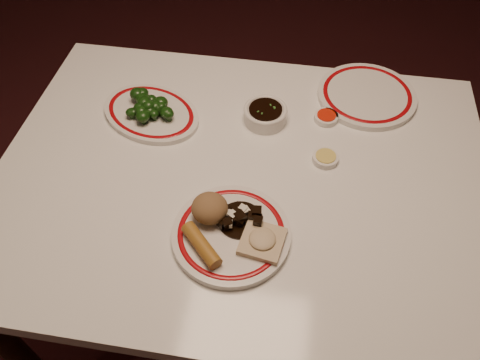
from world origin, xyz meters
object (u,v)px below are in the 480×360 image
(dining_table, at_px, (241,197))
(spring_roll, at_px, (201,245))
(fried_wonton, at_px, (262,240))
(rice_mound, at_px, (210,208))
(soy_bowl, at_px, (265,115))
(stirfry_heap, at_px, (240,217))
(broccoli_plate, at_px, (151,113))
(broccoli_pile, at_px, (149,106))
(main_plate, at_px, (231,234))

(dining_table, height_order, spring_roll, spring_roll)
(dining_table, relative_size, fried_wonton, 11.92)
(rice_mound, distance_m, soy_bowl, 0.35)
(fried_wonton, height_order, stirfry_heap, stirfry_heap)
(stirfry_heap, bearing_deg, broccoli_plate, 132.92)
(stirfry_heap, bearing_deg, soy_bowl, 87.66)
(broccoli_plate, bearing_deg, dining_table, -31.18)
(spring_roll, distance_m, broccoli_pile, 0.45)
(soy_bowl, bearing_deg, main_plate, -94.12)
(spring_roll, bearing_deg, stirfry_heap, 7.48)
(fried_wonton, bearing_deg, main_plate, 166.40)
(stirfry_heap, bearing_deg, spring_roll, -128.60)
(dining_table, relative_size, soy_bowl, 10.65)
(fried_wonton, height_order, broccoli_pile, broccoli_pile)
(dining_table, height_order, rice_mound, rice_mound)
(rice_mound, distance_m, broccoli_pile, 0.38)
(dining_table, relative_size, rice_mound, 15.00)
(fried_wonton, xyz_separation_m, broccoli_plate, (-0.35, 0.36, -0.02))
(fried_wonton, relative_size, stirfry_heap, 1.01)
(rice_mound, height_order, fried_wonton, rice_mound)
(rice_mound, relative_size, soy_bowl, 0.71)
(dining_table, bearing_deg, soy_bowl, 80.38)
(stirfry_heap, relative_size, soy_bowl, 0.89)
(stirfry_heap, bearing_deg, fried_wonton, -41.22)
(dining_table, bearing_deg, spring_roll, -101.63)
(main_plate, relative_size, rice_mound, 3.59)
(main_plate, xyz_separation_m, rice_mound, (-0.05, 0.03, 0.04))
(dining_table, xyz_separation_m, broccoli_pile, (-0.27, 0.16, 0.13))
(stirfry_heap, distance_m, soy_bowl, 0.34)
(dining_table, distance_m, fried_wonton, 0.24)
(fried_wonton, bearing_deg, stirfry_heap, 138.78)
(broccoli_pile, bearing_deg, rice_mound, -53.52)
(broccoli_pile, distance_m, soy_bowl, 0.31)
(rice_mound, relative_size, stirfry_heap, 0.80)
(rice_mound, distance_m, broccoli_plate, 0.39)
(broccoli_pile, relative_size, soy_bowl, 1.21)
(broccoli_pile, xyz_separation_m, soy_bowl, (0.31, 0.03, -0.02))
(broccoli_plate, distance_m, soy_bowl, 0.31)
(fried_wonton, distance_m, stirfry_heap, 0.07)
(fried_wonton, bearing_deg, dining_table, 110.81)
(main_plate, xyz_separation_m, broccoli_pile, (-0.28, 0.34, 0.03))
(soy_bowl, bearing_deg, fried_wonton, -83.83)
(spring_roll, distance_m, stirfry_heap, 0.11)
(broccoli_plate, bearing_deg, spring_roll, -60.46)
(stirfry_heap, distance_m, broccoli_pile, 0.42)
(main_plate, height_order, spring_roll, spring_roll)
(main_plate, relative_size, fried_wonton, 2.85)
(broccoli_plate, bearing_deg, broccoli_pile, -95.74)
(spring_roll, relative_size, broccoli_pile, 0.83)
(rice_mound, bearing_deg, dining_table, 72.15)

